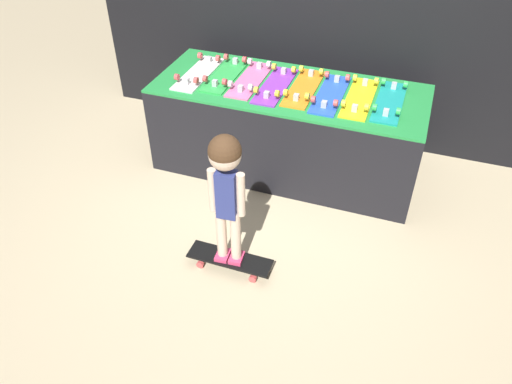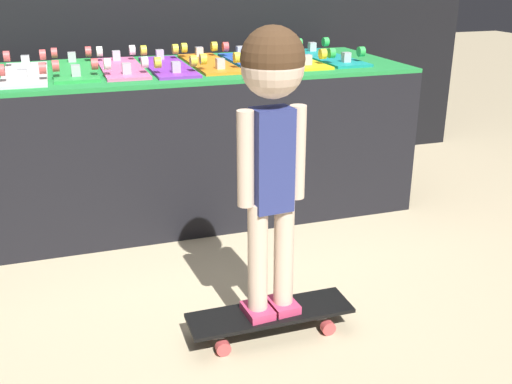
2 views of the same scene
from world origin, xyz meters
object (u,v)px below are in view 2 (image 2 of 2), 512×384
object	(u,v)px
skateboard_orange_on_rack	(209,62)
skateboard_yellow_on_rack	(291,58)
skateboard_white_on_rack	(25,72)
skateboard_purple_on_rack	(167,65)
skateboard_pink_on_rack	(121,66)
skateboard_teal_on_rack	(328,56)
child	(272,122)
skateboard_green_on_rack	(74,68)
skateboard_on_floor	(270,316)
skateboard_blue_on_rack	(252,60)

from	to	relation	value
skateboard_orange_on_rack	skateboard_yellow_on_rack	size ratio (longest dim) A/B	1.00
skateboard_white_on_rack	skateboard_purple_on_rack	bearing A→B (deg)	0.34
skateboard_pink_on_rack	skateboard_orange_on_rack	world-z (taller)	same
skateboard_teal_on_rack	child	world-z (taller)	child
skateboard_yellow_on_rack	child	distance (m)	1.45
skateboard_purple_on_rack	child	world-z (taller)	child
skateboard_green_on_rack	skateboard_yellow_on_rack	world-z (taller)	same
skateboard_purple_on_rack	skateboard_orange_on_rack	distance (m)	0.23
skateboard_teal_on_rack	skateboard_purple_on_rack	bearing A→B (deg)	-177.65
skateboard_white_on_rack	skateboard_on_floor	xyz separation A→B (m)	(0.79, -1.30, -0.72)
skateboard_green_on_rack	skateboard_blue_on_rack	size ratio (longest dim) A/B	1.00
skateboard_orange_on_rack	skateboard_teal_on_rack	world-z (taller)	same
skateboard_green_on_rack	skateboard_on_floor	bearing A→B (deg)	-67.58
skateboard_blue_on_rack	skateboard_yellow_on_rack	xyz separation A→B (m)	(0.23, 0.02, 0.00)
skateboard_green_on_rack	skateboard_blue_on_rack	xyz separation A→B (m)	(0.92, -0.04, 0.00)
skateboard_white_on_rack	child	xyz separation A→B (m)	(0.79, -1.30, 0.01)
skateboard_pink_on_rack	skateboard_on_floor	size ratio (longest dim) A/B	1.13
skateboard_pink_on_rack	skateboard_orange_on_rack	xyz separation A→B (m)	(0.46, 0.01, 0.00)
skateboard_white_on_rack	skateboard_pink_on_rack	xyz separation A→B (m)	(0.46, 0.03, 0.00)
skateboard_white_on_rack	child	bearing A→B (deg)	-58.85
skateboard_white_on_rack	skateboard_pink_on_rack	bearing A→B (deg)	4.33
skateboard_purple_on_rack	child	bearing A→B (deg)	-85.61
skateboard_orange_on_rack	skateboard_blue_on_rack	size ratio (longest dim) A/B	1.00
skateboard_yellow_on_rack	skateboard_white_on_rack	bearing A→B (deg)	-178.92
skateboard_orange_on_rack	skateboard_yellow_on_rack	bearing A→B (deg)	-2.05
skateboard_purple_on_rack	skateboard_blue_on_rack	world-z (taller)	same
skateboard_on_floor	child	world-z (taller)	child
skateboard_orange_on_rack	child	world-z (taller)	child
skateboard_orange_on_rack	skateboard_blue_on_rack	world-z (taller)	same
child	skateboard_white_on_rack	bearing A→B (deg)	116.37
skateboard_purple_on_rack	child	distance (m)	1.31
skateboard_orange_on_rack	skateboard_on_floor	size ratio (longest dim) A/B	1.13
skateboard_on_floor	skateboard_pink_on_rack	bearing A→B (deg)	103.83
skateboard_yellow_on_rack	skateboard_teal_on_rack	bearing A→B (deg)	3.91
skateboard_orange_on_rack	skateboard_teal_on_rack	size ratio (longest dim) A/B	1.00
skateboard_green_on_rack	skateboard_purple_on_rack	xyz separation A→B (m)	(0.46, -0.05, 0.00)
skateboard_orange_on_rack	skateboard_teal_on_rack	bearing A→B (deg)	-0.06
skateboard_white_on_rack	skateboard_green_on_rack	distance (m)	0.23
skateboard_on_floor	child	xyz separation A→B (m)	(0.00, 0.00, 0.73)
skateboard_white_on_rack	skateboard_blue_on_rack	world-z (taller)	same
skateboard_blue_on_rack	skateboard_teal_on_rack	distance (m)	0.46
skateboard_blue_on_rack	skateboard_orange_on_rack	bearing A→B (deg)	171.37
skateboard_purple_on_rack	child	size ratio (longest dim) A/B	0.68
skateboard_orange_on_rack	skateboard_blue_on_rack	distance (m)	0.23
skateboard_green_on_rack	skateboard_yellow_on_rack	size ratio (longest dim) A/B	1.00
skateboard_white_on_rack	skateboard_blue_on_rack	bearing A→B (deg)	0.38
skateboard_yellow_on_rack	child	size ratio (longest dim) A/B	0.68
skateboard_purple_on_rack	skateboard_teal_on_rack	bearing A→B (deg)	2.35
skateboard_on_floor	skateboard_green_on_rack	bearing A→B (deg)	112.42
skateboard_green_on_rack	skateboard_pink_on_rack	world-z (taller)	same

